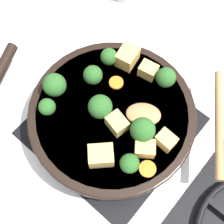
{
  "coord_description": "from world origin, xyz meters",
  "views": [
    {
      "loc": [
        0.18,
        0.16,
        0.64
      ],
      "look_at": [
        0.0,
        0.0,
        0.08
      ],
      "focal_mm": 50.0,
      "sensor_mm": 36.0,
      "label": 1
    }
  ],
  "objects": [
    {
      "name": "ground_plane",
      "position": [
        0.0,
        0.0,
        0.0
      ],
      "size": [
        2.4,
        2.4,
        0.0
      ],
      "primitive_type": "plane",
      "color": "white"
    },
    {
      "name": "front_burner_grate",
      "position": [
        0.0,
        0.0,
        0.01
      ],
      "size": [
        0.31,
        0.31,
        0.03
      ],
      "color": "black",
      "rests_on": "ground_plane"
    },
    {
      "name": "skillet_pan",
      "position": [
        0.0,
        -0.0,
        0.06
      ],
      "size": [
        0.36,
        0.45,
        0.05
      ],
      "color": "black",
      "rests_on": "front_burner_grate"
    },
    {
      "name": "wooden_spoon",
      "position": [
        -0.08,
        0.12,
        0.09
      ],
      "size": [
        0.22,
        0.23,
        0.02
      ],
      "color": "#A87A4C",
      "rests_on": "skillet_pan"
    },
    {
      "name": "tofu_cube_center_large",
      "position": [
        0.02,
        0.1,
        0.09
      ],
      "size": [
        0.05,
        0.05,
        0.03
      ],
      "primitive_type": "cube",
      "rotation": [
        0.0,
        0.0,
        2.2
      ],
      "color": "tan",
      "rests_on": "skillet_pan"
    },
    {
      "name": "tofu_cube_near_handle",
      "position": [
        -0.02,
        0.12,
        0.09
      ],
      "size": [
        0.03,
        0.04,
        0.03
      ],
      "primitive_type": "cube",
      "rotation": [
        0.0,
        0.0,
        1.52
      ],
      "color": "tan",
      "rests_on": "skillet_pan"
    },
    {
      "name": "tofu_cube_east_chunk",
      "position": [
        -0.11,
        -0.05,
        0.1
      ],
      "size": [
        0.05,
        0.04,
        0.04
      ],
      "primitive_type": "cube",
      "rotation": [
        0.0,
        0.0,
        3.32
      ],
      "color": "tan",
      "rests_on": "skillet_pan"
    },
    {
      "name": "tofu_cube_west_chunk",
      "position": [
        0.02,
        0.03,
        0.1
      ],
      "size": [
        0.04,
        0.04,
        0.03
      ],
      "primitive_type": "cube",
      "rotation": [
        0.0,
        0.0,
        4.5
      ],
      "color": "tan",
      "rests_on": "skillet_pan"
    },
    {
      "name": "tofu_cube_back_piece",
      "position": [
        -0.11,
        0.0,
        0.09
      ],
      "size": [
        0.03,
        0.04,
        0.03
      ],
      "primitive_type": "cube",
      "rotation": [
        0.0,
        0.0,
        1.75
      ],
      "color": "tan",
      "rests_on": "skillet_pan"
    },
    {
      "name": "tofu_cube_front_piece",
      "position": [
        0.08,
        0.05,
        0.1
      ],
      "size": [
        0.06,
        0.06,
        0.04
      ],
      "primitive_type": "cube",
      "rotation": [
        0.0,
        0.0,
        2.35
      ],
      "color": "tan",
      "rests_on": "skillet_pan"
    },
    {
      "name": "broccoli_floret_near_spoon",
      "position": [
        0.02,
        -0.02,
        0.11
      ],
      "size": [
        0.05,
        0.05,
        0.05
      ],
      "color": "#709956",
      "rests_on": "skillet_pan"
    },
    {
      "name": "broccoli_floret_center_top",
      "position": [
        0.08,
        -0.09,
        0.1
      ],
      "size": [
        0.03,
        0.03,
        0.04
      ],
      "color": "#709956",
      "rests_on": "skillet_pan"
    },
    {
      "name": "broccoli_floret_east_rim",
      "position": [
        -0.12,
        0.04,
        0.11
      ],
      "size": [
        0.04,
        0.04,
        0.05
      ],
      "color": "#709956",
      "rests_on": "skillet_pan"
    },
    {
      "name": "broccoli_floret_west_rim",
      "position": [
        -0.03,
        -0.07,
        0.11
      ],
      "size": [
        0.04,
        0.04,
        0.05
      ],
      "color": "#709956",
      "rests_on": "skillet_pan"
    },
    {
      "name": "broccoli_floret_north_edge",
      "position": [
        -0.08,
        -0.08,
        0.1
      ],
      "size": [
        0.03,
        0.03,
        0.04
      ],
      "color": "#709956",
      "rests_on": "skillet_pan"
    },
    {
      "name": "broccoli_floret_south_cluster",
      "position": [
        0.0,
        0.07,
        0.11
      ],
      "size": [
        0.05,
        0.05,
        0.05
      ],
      "color": "#709956",
      "rests_on": "skillet_pan"
    },
    {
      "name": "broccoli_floret_mid_floret",
      "position": [
        0.06,
        0.09,
        0.1
      ],
      "size": [
        0.04,
        0.04,
        0.04
      ],
      "color": "#709956",
      "rests_on": "skillet_pan"
    },
    {
      "name": "broccoli_floret_small_inner",
      "position": [
        0.04,
        -0.11,
        0.11
      ],
      "size": [
        0.05,
        0.05,
        0.05
      ],
      "color": "#709956",
      "rests_on": "skillet_pan"
    },
    {
      "name": "carrot_slice_orange_thin",
      "position": [
        -0.05,
        -0.04,
        0.08
      ],
      "size": [
        0.03,
        0.03,
        0.01
      ],
      "primitive_type": "cylinder",
      "color": "orange",
      "rests_on": "skillet_pan"
    },
    {
      "name": "carrot_slice_near_center",
      "position": [
        0.04,
        0.12,
        0.08
      ],
      "size": [
        0.03,
        0.03,
        0.01
      ],
      "primitive_type": "cylinder",
      "color": "orange",
      "rests_on": "skillet_pan"
    }
  ]
}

